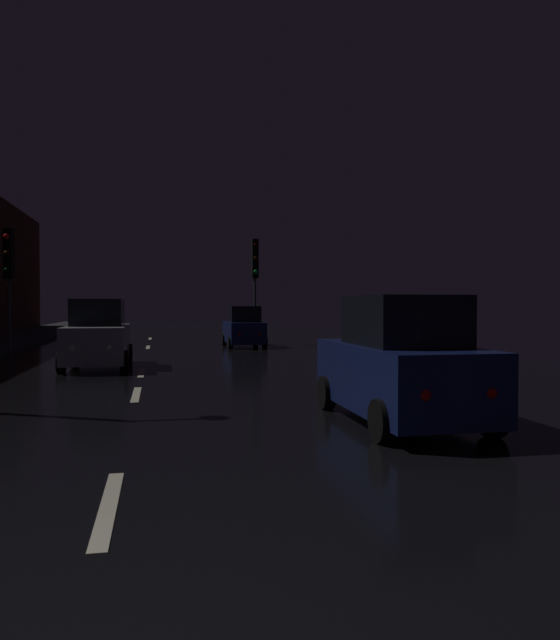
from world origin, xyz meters
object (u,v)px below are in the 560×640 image
object	(u,v)px
traffic_light_far_right	(255,267)
car_approaching_headlights	(98,336)
car_parked_right_near	(400,364)
car_parked_right_far	(244,328)
traffic_light_far_left	(8,264)

from	to	relation	value
traffic_light_far_right	car_approaching_headlights	distance (m)	12.21
car_parked_right_near	car_parked_right_far	size ratio (longest dim) A/B	1.10
car_parked_right_far	traffic_light_far_left	bearing A→B (deg)	106.90
traffic_light_far_right	traffic_light_far_left	distance (m)	11.14
car_approaching_headlights	car_parked_right_far	size ratio (longest dim) A/B	1.12
traffic_light_far_left	car_approaching_headlights	size ratio (longest dim) A/B	1.16
traffic_light_far_left	car_approaching_headlights	distance (m)	7.06
traffic_light_far_right	car_approaching_headlights	size ratio (longest dim) A/B	1.24
car_parked_right_near	car_parked_right_far	xyz separation A→B (m)	(0.00, 18.14, -0.08)
traffic_light_far_right	car_parked_right_near	world-z (taller)	traffic_light_far_right
car_parked_right_near	traffic_light_far_left	bearing A→B (deg)	31.45
traffic_light_far_right	car_approaching_headlights	xyz separation A→B (m)	(-6.41, -10.01, -2.78)
traffic_light_far_left	car_approaching_headlights	xyz separation A→B (m)	(3.75, -5.43, -2.52)
car_approaching_headlights	traffic_light_far_left	bearing A→B (deg)	-145.42
traffic_light_far_right	car_parked_right_far	xyz separation A→B (m)	(-0.80, -1.73, -2.88)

